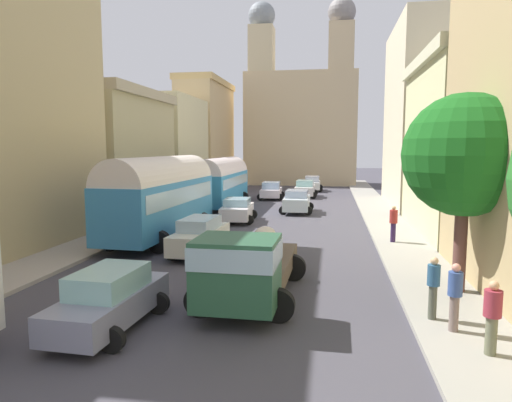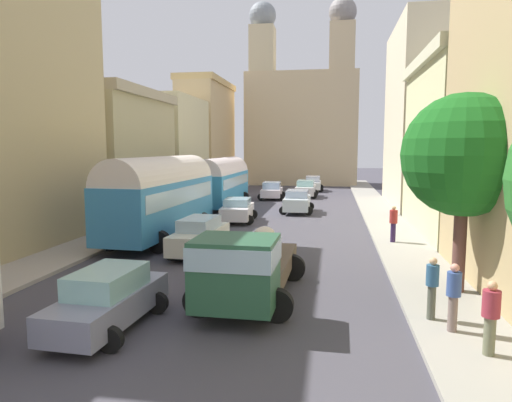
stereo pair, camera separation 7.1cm
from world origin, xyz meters
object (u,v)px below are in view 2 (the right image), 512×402
(car_2, at_px, (313,184))
(pedestrian_3, at_px, (491,316))
(car_4, at_px, (200,236))
(car_1, at_px, (306,189))
(pedestrian_1, at_px, (432,286))
(car_3, at_px, (108,299))
(car_5, at_px, (237,210))
(cargo_truck_0, at_px, (247,265))
(pedestrian_0, at_px, (454,295))
(car_6, at_px, (272,191))
(parked_bus_1, at_px, (160,194))
(parked_bus_2, at_px, (222,180))
(pedestrian_2, at_px, (393,223))
(car_0, at_px, (297,201))

(car_2, xyz_separation_m, pedestrian_3, (5.47, -38.94, 0.23))
(car_4, height_order, pedestrian_3, pedestrian_3)
(car_1, xyz_separation_m, pedestrian_1, (5.09, -30.70, 0.24))
(car_3, height_order, car_5, car_3)
(cargo_truck_0, height_order, car_2, cargo_truck_0)
(pedestrian_0, bearing_deg, pedestrian_1, 114.81)
(car_6, bearing_deg, car_2, 68.37)
(parked_bus_1, distance_m, pedestrian_1, 14.75)
(car_2, xyz_separation_m, car_6, (-3.33, -8.39, -0.03))
(parked_bus_2, distance_m, car_2, 16.46)
(pedestrian_2, bearing_deg, car_5, 147.68)
(car_0, relative_size, pedestrian_0, 2.19)
(parked_bus_2, relative_size, pedestrian_0, 5.16)
(car_5, relative_size, pedestrian_0, 2.15)
(parked_bus_1, bearing_deg, car_0, 60.53)
(cargo_truck_0, height_order, pedestrian_3, cargo_truck_0)
(car_2, bearing_deg, car_4, -96.88)
(parked_bus_2, relative_size, car_2, 2.36)
(parked_bus_1, height_order, pedestrian_1, parked_bus_1)
(parked_bus_2, xyz_separation_m, car_0, (5.90, -1.48, -1.32))
(cargo_truck_0, relative_size, car_5, 1.68)
(car_1, distance_m, car_3, 32.52)
(car_0, distance_m, car_1, 10.39)
(car_0, relative_size, pedestrian_2, 2.15)
(car_4, bearing_deg, car_0, 76.54)
(parked_bus_1, distance_m, car_4, 4.24)
(car_4, relative_size, pedestrian_2, 2.36)
(car_4, bearing_deg, car_5, 90.96)
(car_3, bearing_deg, parked_bus_2, 96.68)
(car_3, relative_size, car_4, 0.94)
(cargo_truck_0, relative_size, car_6, 1.75)
(parked_bus_2, distance_m, car_0, 6.22)
(parked_bus_1, xyz_separation_m, car_0, (6.06, 10.73, -1.50))
(car_1, bearing_deg, car_6, -143.49)
(car_3, bearing_deg, pedestrian_1, 11.42)
(car_4, distance_m, pedestrian_2, 9.20)
(car_2, xyz_separation_m, car_4, (-3.64, -30.13, 0.01))
(car_1, distance_m, pedestrian_3, 33.22)
(car_2, height_order, car_5, car_2)
(car_0, xyz_separation_m, car_4, (-3.23, -13.51, -0.01))
(car_5, height_order, pedestrian_1, pedestrian_1)
(parked_bus_1, xyz_separation_m, car_1, (6.05, 21.12, -1.52))
(pedestrian_2, relative_size, pedestrian_3, 1.04)
(car_3, bearing_deg, pedestrian_3, -2.11)
(cargo_truck_0, distance_m, car_6, 28.00)
(car_3, bearing_deg, pedestrian_2, 54.15)
(parked_bus_1, height_order, car_6, parked_bus_1)
(car_3, xyz_separation_m, car_5, (-0.23, 17.29, -0.02))
(car_1, relative_size, car_4, 0.93)
(parked_bus_2, distance_m, pedestrian_2, 16.26)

